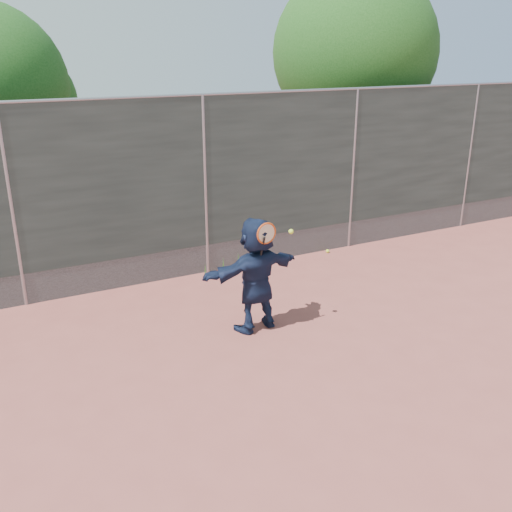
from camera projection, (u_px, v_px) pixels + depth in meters
name	position (u px, v px, depth m)	size (l,w,h in m)	color
ground	(315.00, 365.00, 7.08)	(80.00, 80.00, 0.00)	#9E4C42
player	(256.00, 274.00, 7.74)	(1.49, 0.47, 1.61)	#16213E
ball_ground	(328.00, 251.00, 10.89)	(0.07, 0.07, 0.07)	#DEF937
fence	(205.00, 183.00, 9.46)	(20.00, 0.06, 3.03)	#38423D
swing_action	(269.00, 234.00, 7.40)	(0.59, 0.14, 0.51)	#CA4413
tree_right	(360.00, 57.00, 12.67)	(3.78, 3.60, 5.39)	#382314
weed_clump	(226.00, 264.00, 9.99)	(0.68, 0.07, 0.30)	#387226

